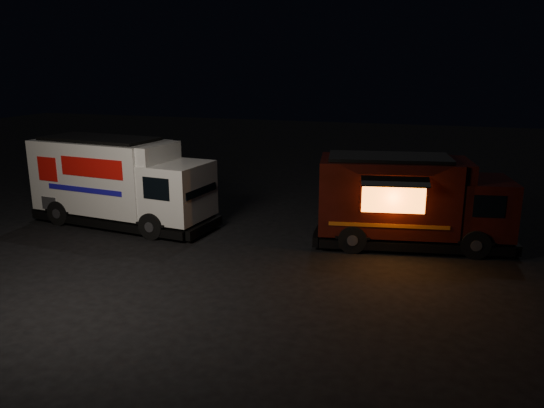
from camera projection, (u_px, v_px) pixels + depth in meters
The scene contains 3 objects.
ground at pixel (226, 268), 14.79m from camera, with size 80.00×80.00×0.00m, color black.
white_truck at pixel (123, 182), 18.51m from camera, with size 6.73×2.30×3.05m, color silver, non-canonical shape.
red_truck at pixel (413, 201), 16.35m from camera, with size 6.06×2.23×2.82m, color #380D0A, non-canonical shape.
Camera 1 is at (5.48, -12.79, 5.46)m, focal length 35.00 mm.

